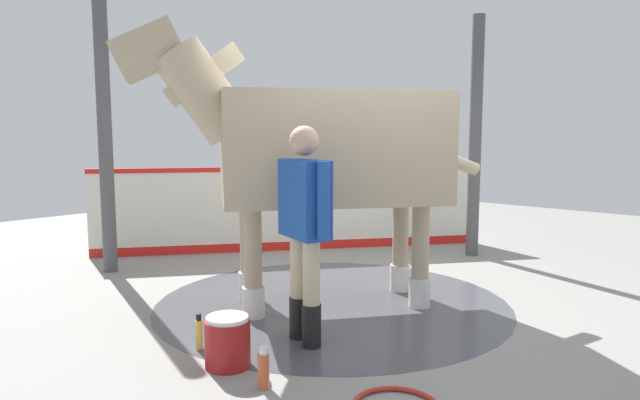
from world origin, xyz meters
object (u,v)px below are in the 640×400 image
Objects in this scene: handler at (305,220)px; horse at (320,149)px; bottle_shampoo at (199,333)px; wash_bucket at (228,342)px; bottle_spray at (263,369)px.

horse is at bearing 54.57° from handler.
horse reaches higher than bottle_shampoo.
handler is at bearing -96.42° from wash_bucket.
handler is at bearing 71.95° from horse.
wash_bucket is at bearing 172.15° from bottle_shampoo.
handler is 1.16m from bottle_shampoo.
bottle_shampoo is at bearing 161.72° from handler.
bottle_spray is (-0.85, 0.12, 0.00)m from bottle_shampoo.
bottle_spray is (-0.44, 0.06, -0.05)m from wash_bucket.
horse is 2.06m from wash_bucket.
horse is at bearing -71.55° from wash_bucket.
bottle_spray is at bearing 171.87° from bottle_shampoo.
handler is at bearing -64.58° from bottle_spray.
wash_bucket is 1.32× the size of bottle_shampoo.
bottle_shampoo is 0.86m from bottle_spray.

